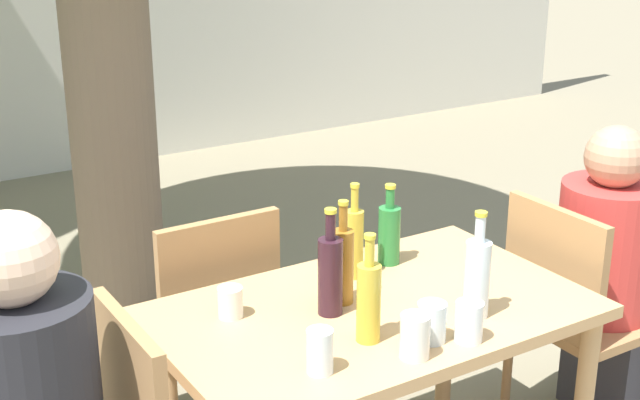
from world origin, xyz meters
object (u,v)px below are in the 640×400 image
at_px(wine_bottle_5, 330,273).
at_px(drinking_glass_2, 415,336).
at_px(green_bottle_3, 389,233).
at_px(dining_table_front, 372,334).
at_px(oil_cruet_4, 369,300).
at_px(drinking_glass_3, 432,322).
at_px(drinking_glass_4, 469,322).
at_px(person_seated_1, 617,289).
at_px(patio_chair_1, 572,306).
at_px(drinking_glass_1, 320,351).
at_px(oil_cruet_1, 354,241).
at_px(water_bottle_2, 477,276).
at_px(patio_chair_2, 208,315).
at_px(drinking_glass_0, 230,302).
at_px(amber_bottle_0, 343,264).

height_order(wine_bottle_5, drinking_glass_2, wine_bottle_5).
distance_m(green_bottle_3, wine_bottle_5, 0.42).
distance_m(dining_table_front, green_bottle_3, 0.39).
relative_size(oil_cruet_4, drinking_glass_3, 2.79).
distance_m(drinking_glass_2, drinking_glass_4, 0.18).
height_order(person_seated_1, drinking_glass_3, person_seated_1).
bearing_deg(patio_chair_1, green_bottle_3, 69.22).
bearing_deg(drinking_glass_1, person_seated_1, 9.25).
relative_size(oil_cruet_1, drinking_glass_4, 2.75).
xyz_separation_m(patio_chair_1, person_seated_1, (0.24, -0.00, 0.01)).
bearing_deg(water_bottle_2, person_seated_1, 12.95).
height_order(person_seated_1, oil_cruet_1, person_seated_1).
xyz_separation_m(patio_chair_1, drinking_glass_2, (-0.96, -0.30, 0.29)).
bearing_deg(dining_table_front, oil_cruet_4, -129.23).
height_order(patio_chair_2, wine_bottle_5, wine_bottle_5).
relative_size(wine_bottle_5, drinking_glass_0, 3.57).
xyz_separation_m(person_seated_1, drinking_glass_4, (-1.01, -0.31, 0.28)).
distance_m(patio_chair_2, drinking_glass_0, 0.55).
xyz_separation_m(drinking_glass_0, drinking_glass_1, (0.05, -0.41, 0.01)).
relative_size(patio_chair_2, drinking_glass_4, 7.87).
relative_size(patio_chair_2, person_seated_1, 0.78).
xyz_separation_m(person_seated_1, amber_bottle_0, (-1.17, 0.08, 0.35)).
height_order(dining_table_front, patio_chair_1, patio_chair_1).
distance_m(amber_bottle_0, wine_bottle_5, 0.08).
distance_m(amber_bottle_0, drinking_glass_3, 0.35).
relative_size(drinking_glass_0, drinking_glass_1, 0.76).
bearing_deg(amber_bottle_0, wine_bottle_5, -149.60).
distance_m(dining_table_front, drinking_glass_3, 0.30).
xyz_separation_m(dining_table_front, wine_bottle_5, (-0.13, 0.03, 0.22)).
bearing_deg(water_bottle_2, amber_bottle_0, 134.95).
distance_m(drinking_glass_3, drinking_glass_4, 0.10).
relative_size(drinking_glass_3, drinking_glass_4, 0.98).
height_order(water_bottle_2, wine_bottle_5, wine_bottle_5).
bearing_deg(drinking_glass_2, patio_chair_1, 17.64).
bearing_deg(drinking_glass_1, drinking_glass_0, 97.58).
distance_m(person_seated_1, drinking_glass_1, 1.50).
height_order(person_seated_1, drinking_glass_2, person_seated_1).
height_order(amber_bottle_0, drinking_glass_0, amber_bottle_0).
height_order(patio_chair_2, amber_bottle_0, amber_bottle_0).
xyz_separation_m(patio_chair_1, wine_bottle_5, (-1.01, 0.03, 0.35)).
bearing_deg(amber_bottle_0, oil_cruet_4, -106.91).
bearing_deg(drinking_glass_4, oil_cruet_1, 93.26).
relative_size(amber_bottle_0, drinking_glass_0, 3.55).
bearing_deg(person_seated_1, wine_bottle_5, 88.43).
xyz_separation_m(patio_chair_2, wine_bottle_5, (0.13, -0.59, 0.35)).
bearing_deg(drinking_glass_3, water_bottle_2, 14.09).
bearing_deg(wine_bottle_5, drinking_glass_2, -81.53).
distance_m(oil_cruet_4, drinking_glass_2, 0.16).
height_order(oil_cruet_1, oil_cruet_4, same).
bearing_deg(patio_chair_1, drinking_glass_4, 111.86).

